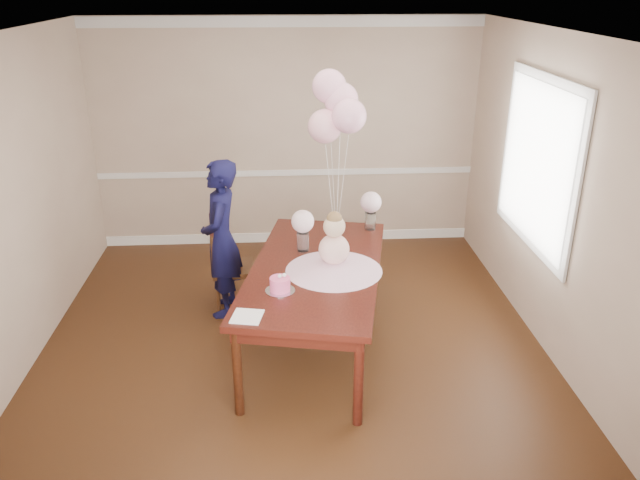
# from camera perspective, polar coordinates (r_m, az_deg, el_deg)

# --- Properties ---
(floor) EXTENTS (4.50, 5.00, 0.00)m
(floor) POSITION_cam_1_polar(r_m,az_deg,el_deg) (5.68, -2.46, -10.01)
(floor) COLOR black
(floor) RESTS_ON ground
(ceiling) EXTENTS (4.50, 5.00, 0.02)m
(ceiling) POSITION_cam_1_polar(r_m,az_deg,el_deg) (4.78, -3.04, 18.26)
(ceiling) COLOR white
(ceiling) RESTS_ON wall_back
(wall_back) EXTENTS (4.50, 0.02, 2.70)m
(wall_back) POSITION_cam_1_polar(r_m,az_deg,el_deg) (7.47, -3.10, 9.48)
(wall_back) COLOR tan
(wall_back) RESTS_ON floor
(wall_front) EXTENTS (4.50, 0.02, 2.70)m
(wall_front) POSITION_cam_1_polar(r_m,az_deg,el_deg) (2.86, -1.71, -14.61)
(wall_front) COLOR tan
(wall_front) RESTS_ON floor
(wall_left) EXTENTS (0.02, 5.00, 2.70)m
(wall_left) POSITION_cam_1_polar(r_m,az_deg,el_deg) (5.52, -26.76, 2.07)
(wall_left) COLOR tan
(wall_left) RESTS_ON floor
(wall_right) EXTENTS (0.02, 5.00, 2.70)m
(wall_right) POSITION_cam_1_polar(r_m,az_deg,el_deg) (5.57, 21.12, 3.19)
(wall_right) COLOR tan
(wall_right) RESTS_ON floor
(chair_rail_trim) EXTENTS (4.50, 0.02, 0.07)m
(chair_rail_trim) POSITION_cam_1_polar(r_m,az_deg,el_deg) (7.58, -3.03, 6.16)
(chair_rail_trim) COLOR white
(chair_rail_trim) RESTS_ON wall_back
(crown_molding) EXTENTS (4.50, 0.02, 0.12)m
(crown_molding) POSITION_cam_1_polar(r_m,az_deg,el_deg) (7.27, -3.33, 19.32)
(crown_molding) COLOR silver
(crown_molding) RESTS_ON wall_back
(baseboard_trim) EXTENTS (4.50, 0.02, 0.12)m
(baseboard_trim) POSITION_cam_1_polar(r_m,az_deg,el_deg) (7.86, -2.90, 0.29)
(baseboard_trim) COLOR white
(baseboard_trim) RESTS_ON floor
(window_frame) EXTENTS (0.02, 1.66, 1.56)m
(window_frame) POSITION_cam_1_polar(r_m,az_deg,el_deg) (5.94, 19.30, 6.66)
(window_frame) COLOR silver
(window_frame) RESTS_ON wall_right
(window_blinds) EXTENTS (0.01, 1.50, 1.40)m
(window_blinds) POSITION_cam_1_polar(r_m,az_deg,el_deg) (5.94, 19.14, 6.66)
(window_blinds) COLOR silver
(window_blinds) RESTS_ON wall_right
(dining_table_top) EXTENTS (1.47, 2.32, 0.05)m
(dining_table_top) POSITION_cam_1_polar(r_m,az_deg,el_deg) (5.33, -0.39, -2.70)
(dining_table_top) COLOR black
(dining_table_top) RESTS_ON table_leg_fl
(table_apron) EXTENTS (1.35, 2.19, 0.11)m
(table_apron) POSITION_cam_1_polar(r_m,az_deg,el_deg) (5.37, -0.39, -3.47)
(table_apron) COLOR black
(table_apron) RESTS_ON table_leg_fl
(table_leg_fl) EXTENTS (0.09, 0.09, 0.75)m
(table_leg_fl) POSITION_cam_1_polar(r_m,az_deg,el_deg) (4.78, -7.56, -11.86)
(table_leg_fl) COLOR black
(table_leg_fl) RESTS_ON floor
(table_leg_fr) EXTENTS (0.09, 0.09, 0.75)m
(table_leg_fr) POSITION_cam_1_polar(r_m,az_deg,el_deg) (4.65, 3.54, -12.78)
(table_leg_fr) COLOR black
(table_leg_fr) RESTS_ON floor
(table_leg_bl) EXTENTS (0.09, 0.09, 0.75)m
(table_leg_bl) POSITION_cam_1_polar(r_m,az_deg,el_deg) (6.46, -3.13, -1.91)
(table_leg_bl) COLOR black
(table_leg_bl) RESTS_ON floor
(table_leg_br) EXTENTS (0.09, 0.09, 0.75)m
(table_leg_br) POSITION_cam_1_polar(r_m,az_deg,el_deg) (6.36, 4.90, -2.36)
(table_leg_br) COLOR black
(table_leg_br) RESTS_ON floor
(baby_skirt) EXTENTS (0.96, 0.96, 0.11)m
(baby_skirt) POSITION_cam_1_polar(r_m,az_deg,el_deg) (5.23, 1.28, -2.25)
(baby_skirt) COLOR #E3A7C6
(baby_skirt) RESTS_ON dining_table_top
(baby_torso) EXTENTS (0.26, 0.26, 0.26)m
(baby_torso) POSITION_cam_1_polar(r_m,az_deg,el_deg) (5.18, 1.29, -0.85)
(baby_torso) COLOR #FB9EBD
(baby_torso) RESTS_ON baby_skirt
(baby_head) EXTENTS (0.18, 0.18, 0.18)m
(baby_head) POSITION_cam_1_polar(r_m,az_deg,el_deg) (5.10, 1.31, 1.25)
(baby_head) COLOR beige
(baby_head) RESTS_ON baby_torso
(baby_hair) EXTENTS (0.13, 0.13, 0.13)m
(baby_hair) POSITION_cam_1_polar(r_m,az_deg,el_deg) (5.07, 1.32, 1.92)
(baby_hair) COLOR brown
(baby_hair) RESTS_ON baby_head
(cake_platter) EXTENTS (0.28, 0.28, 0.01)m
(cake_platter) POSITION_cam_1_polar(r_m,az_deg,el_deg) (4.93, -3.66, -4.64)
(cake_platter) COLOR silver
(cake_platter) RESTS_ON dining_table_top
(birthday_cake) EXTENTS (0.19, 0.19, 0.11)m
(birthday_cake) POSITION_cam_1_polar(r_m,az_deg,el_deg) (4.90, -3.68, -4.04)
(birthday_cake) COLOR #F34C8C
(birthday_cake) RESTS_ON cake_platter
(cake_flower_a) EXTENTS (0.03, 0.03, 0.03)m
(cake_flower_a) POSITION_cam_1_polar(r_m,az_deg,el_deg) (4.87, -3.70, -3.31)
(cake_flower_a) COLOR white
(cake_flower_a) RESTS_ON birthday_cake
(cake_flower_b) EXTENTS (0.03, 0.03, 0.03)m
(cake_flower_b) POSITION_cam_1_polar(r_m,az_deg,el_deg) (4.88, -3.28, -3.22)
(cake_flower_b) COLOR white
(cake_flower_b) RESTS_ON birthday_cake
(rose_vase_near) EXTENTS (0.13, 0.13, 0.17)m
(rose_vase_near) POSITION_cam_1_polar(r_m,az_deg,el_deg) (5.60, -1.57, -0.14)
(rose_vase_near) COLOR white
(rose_vase_near) RESTS_ON dining_table_top
(roses_near) EXTENTS (0.20, 0.20, 0.20)m
(roses_near) POSITION_cam_1_polar(r_m,az_deg,el_deg) (5.53, -1.59, 1.71)
(roses_near) COLOR #FFD5DC
(roses_near) RESTS_ON rose_vase_near
(rose_vase_far) EXTENTS (0.13, 0.13, 0.17)m
(rose_vase_far) POSITION_cam_1_polar(r_m,az_deg,el_deg) (6.09, 4.62, 1.75)
(rose_vase_far) COLOR white
(rose_vase_far) RESTS_ON dining_table_top
(roses_far) EXTENTS (0.20, 0.20, 0.20)m
(roses_far) POSITION_cam_1_polar(r_m,az_deg,el_deg) (6.02, 4.68, 3.47)
(roses_far) COLOR white
(roses_far) RESTS_ON rose_vase_far
(napkin) EXTENTS (0.25, 0.25, 0.01)m
(napkin) POSITION_cam_1_polar(r_m,az_deg,el_deg) (4.59, -6.68, -6.96)
(napkin) COLOR white
(napkin) RESTS_ON dining_table_top
(balloon_weight) EXTENTS (0.05, 0.05, 0.02)m
(balloon_weight) POSITION_cam_1_polar(r_m,az_deg,el_deg) (5.84, 1.46, 0.07)
(balloon_weight) COLOR #B9B9BD
(balloon_weight) RESTS_ON dining_table_top
(balloon_a) EXTENTS (0.30, 0.30, 0.30)m
(balloon_a) POSITION_cam_1_polar(r_m,az_deg,el_deg) (5.53, 0.45, 10.35)
(balloon_a) COLOR #FFB4C6
(balloon_a) RESTS_ON balloon_ribbon_a
(balloon_b) EXTENTS (0.30, 0.30, 0.30)m
(balloon_b) POSITION_cam_1_polar(r_m,az_deg,el_deg) (5.43, 2.67, 11.26)
(balloon_b) COLOR #FFB4D6
(balloon_b) RESTS_ON balloon_ribbon_b
(balloon_c) EXTENTS (0.30, 0.30, 0.30)m
(balloon_c) POSITION_cam_1_polar(r_m,az_deg,el_deg) (5.57, 1.94, 12.71)
(balloon_c) COLOR #FAB1D2
(balloon_c) RESTS_ON balloon_ribbon_c
(balloon_d) EXTENTS (0.30, 0.30, 0.30)m
(balloon_d) POSITION_cam_1_polar(r_m,az_deg,el_deg) (5.59, 0.85, 13.86)
(balloon_d) COLOR #FFB4D6
(balloon_d) RESTS_ON balloon_ribbon_d
(balloon_ribbon_a) EXTENTS (0.10, 0.02, 0.90)m
(balloon_ribbon_a) POSITION_cam_1_polar(r_m,az_deg,el_deg) (5.69, 0.97, 4.30)
(balloon_ribbon_a) COLOR white
(balloon_ribbon_a) RESTS_ON balloon_weight
(balloon_ribbon_b) EXTENTS (0.10, 0.08, 1.00)m
(balloon_ribbon_b) POSITION_cam_1_polar(r_m,az_deg,el_deg) (5.63, 2.03, 4.68)
(balloon_ribbon_b) COLOR white
(balloon_ribbon_b) RESTS_ON balloon_weight
(balloon_ribbon_c) EXTENTS (0.04, 0.10, 1.11)m
(balloon_ribbon_c) POSITION_cam_1_polar(r_m,az_deg,el_deg) (5.70, 1.68, 5.47)
(balloon_ribbon_c) COLOR white
(balloon_ribbon_c) RESTS_ON balloon_weight
(balloon_ribbon_d) EXTENTS (0.07, 0.13, 1.22)m
(balloon_ribbon_d) POSITION_cam_1_polar(r_m,az_deg,el_deg) (5.70, 1.16, 6.04)
(balloon_ribbon_d) COLOR silver
(balloon_ribbon_d) RESTS_ON balloon_weight
(dining_chair_seat) EXTENTS (0.45, 0.45, 0.05)m
(dining_chair_seat) POSITION_cam_1_polar(r_m,az_deg,el_deg) (6.25, -7.92, -2.58)
(dining_chair_seat) COLOR #351D0E
(dining_chair_seat) RESTS_ON chair_leg_fl
(chair_leg_fl) EXTENTS (0.04, 0.04, 0.40)m
(chair_leg_fl) POSITION_cam_1_polar(r_m,az_deg,el_deg) (6.20, -9.29, -5.16)
(chair_leg_fl) COLOR #3D2010
(chair_leg_fl) RESTS_ON floor
(chair_leg_fr) EXTENTS (0.04, 0.04, 0.40)m
(chair_leg_fr) POSITION_cam_1_polar(r_m,az_deg,el_deg) (6.20, -6.19, -4.95)
(chair_leg_fr) COLOR #38150F
(chair_leg_fr) RESTS_ON floor
(chair_leg_bl) EXTENTS (0.04, 0.04, 0.40)m
(chair_leg_bl) POSITION_cam_1_polar(r_m,az_deg,el_deg) (6.49, -9.35, -3.79)
(chair_leg_bl) COLOR #3D1E10
(chair_leg_bl) RESTS_ON floor
(chair_leg_br) EXTENTS (0.04, 0.04, 0.40)m
(chair_leg_br) POSITION_cam_1_polar(r_m,az_deg,el_deg) (6.50, -6.40, -3.59)
(chair_leg_br) COLOR black
(chair_leg_br) RESTS_ON floor
(chair_back_post_l) EXTENTS (0.04, 0.04, 0.52)m
(chair_back_post_l) POSITION_cam_1_polar(r_m,az_deg,el_deg) (5.98, -9.76, -1.05)
(chair_back_post_l) COLOR #3B2110
(chair_back_post_l) RESTS_ON dining_chair_seat
(chair_back_post_r) EXTENTS (0.04, 0.04, 0.52)m
(chair_back_post_r) POSITION_cam_1_polar(r_m,az_deg,el_deg) (6.29, -9.80, 0.17)
(chair_back_post_r) COLOR #36140E
(chair_back_post_r) RESTS_ON dining_chair_seat
(chair_slat_low) EXTENTS (0.07, 0.37, 0.05)m
(chair_slat_low) POSITION_cam_1_polar(r_m,az_deg,el_deg) (6.18, -9.71, -1.37)
(chair_slat_low) COLOR #33190E
(chair_slat_low) RESTS_ON dining_chair_seat
(chair_slat_mid) EXTENTS (0.07, 0.37, 0.05)m
(chair_slat_mid) POSITION_cam_1_polar(r_m,az_deg,el_deg) (6.12, -9.81, -0.10)
(chair_slat_mid) COLOR #391B0F
(chair_slat_mid) RESTS_ON dining_chair_seat
(chair_slat_top) EXTENTS (0.07, 0.37, 0.05)m
(chair_slat_top) POSITION_cam_1_polar(r_m,az_deg,el_deg) (6.07, -9.90, 1.19)
(chair_slat_top) COLOR #34110E
(chair_slat_top) RESTS_ON dining_chair_seat
(woman) EXTENTS (0.41, 0.58, 1.55)m
(woman) POSITION_cam_1_polar(r_m,az_deg,el_deg) (6.02, -9.03, 0.09)
(woman) COLOR black
(woman) RESTS_ON floor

